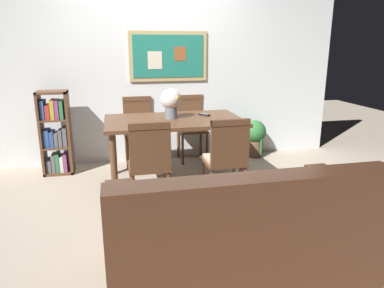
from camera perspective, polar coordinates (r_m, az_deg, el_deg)
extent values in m
plane|color=tan|center=(3.83, -2.76, -8.84)|extent=(12.00, 12.00, 0.00)
cube|color=silver|center=(4.98, -5.99, 12.24)|extent=(5.20, 0.10, 2.60)
cube|color=tan|center=(4.93, -3.82, 13.87)|extent=(1.06, 0.02, 0.66)
cube|color=#1E7260|center=(4.91, -3.79, 13.87)|extent=(0.96, 0.01, 0.56)
cube|color=beige|center=(4.89, -5.97, 13.23)|extent=(0.19, 0.00, 0.23)
cube|color=brown|center=(4.94, -1.91, 14.28)|extent=(0.16, 0.00, 0.18)
cube|color=brown|center=(4.13, -2.91, 3.76)|extent=(1.57, 0.94, 0.04)
cylinder|color=brown|center=(3.79, -12.42, -3.60)|extent=(0.07, 0.07, 0.72)
cylinder|color=brown|center=(4.04, 8.07, -2.21)|extent=(0.07, 0.07, 0.72)
cylinder|color=brown|center=(4.54, -12.52, -0.42)|extent=(0.07, 0.07, 0.72)
cylinder|color=brown|center=(4.75, 4.78, 0.59)|extent=(0.07, 0.07, 0.72)
cube|color=brown|center=(4.96, 0.02, 2.23)|extent=(0.40, 0.40, 0.03)
cube|color=#C6B299|center=(4.95, 0.02, 2.54)|extent=(0.36, 0.36, 0.03)
cylinder|color=brown|center=(5.21, 1.44, 0.33)|extent=(0.04, 0.04, 0.42)
cylinder|color=brown|center=(5.14, -2.24, 0.12)|extent=(0.04, 0.04, 0.42)
cylinder|color=brown|center=(4.90, 2.40, -0.68)|extent=(0.04, 0.04, 0.42)
cylinder|color=brown|center=(4.82, -1.51, -0.93)|extent=(0.04, 0.04, 0.42)
cube|color=brown|center=(5.08, -0.43, 5.35)|extent=(0.38, 0.04, 0.46)
cube|color=brown|center=(5.05, -0.43, 7.58)|extent=(0.38, 0.05, 0.06)
cube|color=brown|center=(3.51, -6.92, -3.56)|extent=(0.40, 0.40, 0.03)
cube|color=#C6B299|center=(3.50, -6.94, -3.14)|extent=(0.36, 0.36, 0.03)
cylinder|color=brown|center=(3.42, -9.37, -8.22)|extent=(0.04, 0.04, 0.42)
cylinder|color=brown|center=(3.45, -3.67, -7.82)|extent=(0.04, 0.04, 0.42)
cylinder|color=brown|center=(3.73, -9.69, -6.15)|extent=(0.04, 0.04, 0.42)
cylinder|color=brown|center=(3.76, -4.49, -5.80)|extent=(0.04, 0.04, 0.42)
cube|color=brown|center=(3.26, -6.74, -0.55)|extent=(0.38, 0.04, 0.46)
cube|color=brown|center=(3.21, -6.85, 2.88)|extent=(0.38, 0.05, 0.06)
cube|color=brown|center=(4.83, -8.51, 1.71)|extent=(0.40, 0.40, 0.03)
cube|color=#C6B299|center=(4.83, -8.52, 2.02)|extent=(0.36, 0.36, 0.03)
cylinder|color=brown|center=(5.07, -6.64, -0.21)|extent=(0.04, 0.04, 0.42)
cylinder|color=brown|center=(5.05, -10.48, -0.44)|extent=(0.04, 0.04, 0.42)
cylinder|color=brown|center=(4.74, -6.20, -1.30)|extent=(0.04, 0.04, 0.42)
cylinder|color=brown|center=(4.72, -10.30, -1.54)|extent=(0.04, 0.04, 0.42)
cube|color=brown|center=(4.96, -8.78, 4.91)|extent=(0.38, 0.04, 0.46)
cube|color=brown|center=(4.93, -8.87, 7.20)|extent=(0.38, 0.05, 0.06)
cube|color=brown|center=(3.64, 5.12, -2.79)|extent=(0.40, 0.40, 0.03)
cube|color=#C6B299|center=(3.63, 5.13, -2.38)|extent=(0.36, 0.36, 0.03)
cylinder|color=brown|center=(3.52, 3.21, -7.32)|extent=(0.04, 0.04, 0.42)
cylinder|color=brown|center=(3.62, 8.44, -6.80)|extent=(0.04, 0.04, 0.42)
cylinder|color=brown|center=(3.82, 1.83, -5.40)|extent=(0.04, 0.04, 0.42)
cylinder|color=brown|center=(3.92, 6.67, -4.98)|extent=(0.04, 0.04, 0.42)
cube|color=brown|center=(3.41, 6.13, 0.16)|extent=(0.38, 0.04, 0.46)
cube|color=brown|center=(3.36, 6.23, 3.45)|extent=(0.38, 0.05, 0.06)
cube|color=#472819|center=(2.66, 7.21, -15.73)|extent=(1.80, 0.84, 0.40)
cube|color=#472819|center=(2.20, 10.41, -10.49)|extent=(1.80, 0.20, 0.44)
cube|color=#472819|center=(2.39, -11.56, -11.38)|extent=(0.18, 0.80, 0.22)
cube|color=#472819|center=(2.88, 22.92, -7.51)|extent=(0.18, 0.80, 0.22)
cube|color=#B78C33|center=(2.23, -2.05, -11.60)|extent=(0.32, 0.16, 0.33)
cube|color=#B78C33|center=(2.35, 9.01, -10.38)|extent=(0.32, 0.16, 0.33)
cube|color=brown|center=(4.78, -22.98, 1.54)|extent=(0.03, 0.28, 1.05)
cube|color=brown|center=(4.73, -19.05, 1.79)|extent=(0.03, 0.28, 1.05)
cube|color=brown|center=(4.89, -20.45, -4.14)|extent=(0.36, 0.28, 0.03)
cube|color=brown|center=(4.66, -21.63, 7.75)|extent=(0.36, 0.28, 0.03)
cube|color=brown|center=(4.79, -20.82, -0.36)|extent=(0.30, 0.28, 0.02)
cube|color=brown|center=(4.71, -21.23, 3.73)|extent=(0.30, 0.28, 0.02)
cube|color=#595960|center=(4.88, -21.84, -3.14)|extent=(0.06, 0.22, 0.16)
cube|color=#595960|center=(4.86, -21.22, -2.76)|extent=(0.04, 0.22, 0.22)
cube|color=#337247|center=(4.85, -20.66, -2.65)|extent=(0.04, 0.22, 0.24)
cube|color=beige|center=(4.85, -20.07, -2.82)|extent=(0.04, 0.22, 0.20)
cube|color=#7F3F72|center=(4.84, -19.56, -2.64)|extent=(0.04, 0.22, 0.23)
cube|color=#2D4C8C|center=(4.78, -22.22, 0.92)|extent=(0.06, 0.22, 0.22)
cube|color=#2D4C8C|center=(4.77, -21.49, 0.84)|extent=(0.05, 0.22, 0.19)
cube|color=#595960|center=(4.77, -20.87, 0.76)|extent=(0.04, 0.22, 0.17)
cube|color=#595960|center=(4.76, -20.29, 0.99)|extent=(0.04, 0.22, 0.21)
cube|color=#595960|center=(4.75, -19.65, 1.20)|extent=(0.05, 0.22, 0.24)
cube|color=#2D4C8C|center=(4.71, -22.77, 5.13)|extent=(0.04, 0.22, 0.23)
cube|color=#B2332D|center=(4.71, -22.06, 4.84)|extent=(0.05, 0.22, 0.18)
cube|color=gold|center=(4.69, -21.42, 5.25)|extent=(0.05, 0.22, 0.23)
cube|color=#7F3F72|center=(4.69, -20.79, 5.27)|extent=(0.04, 0.22, 0.23)
cube|color=#337247|center=(4.68, -20.14, 5.28)|extent=(0.04, 0.22, 0.23)
cylinder|color=brown|center=(5.31, 9.90, -0.66)|extent=(0.25, 0.25, 0.24)
cylinder|color=#332319|center=(5.28, 9.95, 0.48)|extent=(0.23, 0.23, 0.02)
sphere|color=#2D6B33|center=(5.25, 10.02, 1.99)|extent=(0.33, 0.33, 0.33)
cylinder|color=#2D6B33|center=(5.20, 11.01, -0.62)|extent=(0.03, 0.03, 0.24)
cylinder|color=#2D6B33|center=(5.42, 10.76, 0.01)|extent=(0.03, 0.03, 0.25)
cylinder|color=slate|center=(4.14, -3.39, 5.12)|extent=(0.14, 0.14, 0.15)
sphere|color=silver|center=(4.12, -3.42, 7.24)|extent=(0.23, 0.23, 0.23)
sphere|color=#EACC4C|center=(4.19, -4.25, 7.26)|extent=(0.07, 0.07, 0.07)
sphere|color=#EACC4C|center=(4.05, -2.53, 7.37)|extent=(0.06, 0.06, 0.06)
sphere|color=silver|center=(4.16, -2.26, 7.63)|extent=(0.07, 0.07, 0.07)
cube|color=black|center=(4.32, 1.99, 4.72)|extent=(0.13, 0.15, 0.02)
cube|color=gray|center=(4.32, 1.99, 4.87)|extent=(0.09, 0.10, 0.00)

